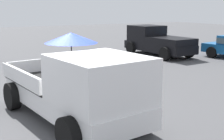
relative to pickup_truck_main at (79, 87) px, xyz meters
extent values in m
plane|color=#4C4C4F|center=(-0.46, -0.06, -0.99)|extent=(80.00, 80.00, 0.00)
cylinder|color=black|center=(1.18, 1.09, -0.59)|extent=(0.82, 0.36, 0.80)
cylinder|color=black|center=(1.38, -0.86, -0.59)|extent=(0.82, 0.36, 0.80)
cylinder|color=black|center=(-2.30, 0.73, -0.59)|extent=(0.82, 0.36, 0.80)
cylinder|color=black|center=(-2.10, -1.22, -0.59)|extent=(0.82, 0.36, 0.80)
cube|color=white|center=(-0.46, -0.06, -0.42)|extent=(5.16, 2.30, 0.50)
cube|color=white|center=(0.93, 0.08, 0.37)|extent=(2.28, 2.06, 1.08)
cube|color=#4C606B|center=(1.93, 0.18, 0.57)|extent=(0.23, 1.72, 0.64)
cube|color=black|center=(-1.60, -0.18, -0.14)|extent=(2.97, 2.12, 0.06)
cube|color=white|center=(-1.70, 0.74, 0.09)|extent=(2.80, 0.38, 0.40)
cube|color=white|center=(-1.51, -1.10, 0.09)|extent=(2.80, 0.38, 0.40)
cube|color=white|center=(-2.95, -0.32, 0.09)|extent=(0.29, 1.84, 0.40)
ellipsoid|color=olive|center=(-0.75, 0.02, 0.15)|extent=(0.71, 0.39, 0.52)
sphere|color=olive|center=(-0.45, 0.05, 0.47)|extent=(0.31, 0.31, 0.28)
cone|color=olive|center=(-0.46, 0.13, 0.61)|extent=(0.10, 0.10, 0.12)
cone|color=olive|center=(-0.45, -0.02, 0.61)|extent=(0.10, 0.10, 0.12)
cylinder|color=black|center=(-0.85, 0.17, 0.48)|extent=(0.03, 0.03, 1.17)
cone|color=#1E33B7|center=(-0.85, 0.17, 1.16)|extent=(1.57, 1.57, 0.28)
cylinder|color=black|center=(-9.57, 7.93, -0.61)|extent=(0.77, 0.30, 0.76)
cylinder|color=black|center=(-9.67, 9.83, -0.61)|extent=(0.77, 0.30, 0.76)
cylinder|color=black|center=(-6.38, 8.09, -0.61)|extent=(0.77, 0.30, 0.76)
cylinder|color=black|center=(-6.47, 9.99, -0.61)|extent=(0.77, 0.30, 0.76)
cube|color=black|center=(-8.02, 8.96, -0.44)|extent=(4.88, 2.04, 0.50)
cube|color=black|center=(-9.22, 8.90, 0.31)|extent=(1.99, 1.89, 1.00)
cube|color=black|center=(-7.02, 9.01, 0.01)|extent=(2.79, 1.93, 0.40)
cylinder|color=black|center=(-5.74, 11.12, -0.66)|extent=(0.68, 0.29, 0.66)
camera|label=1|loc=(6.90, -3.07, 1.98)|focal=49.50mm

